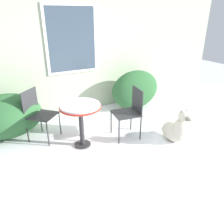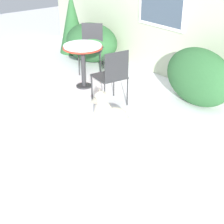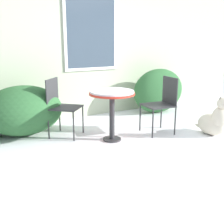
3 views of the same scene
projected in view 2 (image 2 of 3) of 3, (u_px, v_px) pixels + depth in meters
The scene contains 8 objects.
ground_plane at pixel (74, 107), 5.74m from camera, with size 16.00×16.00×0.00m, color white.
shrub_left at pixel (91, 42), 7.66m from camera, with size 1.33×1.04×0.84m.
shrub_middle at pixel (199, 77), 5.61m from camera, with size 1.27×0.61×0.97m.
evergreen_bush at pixel (72, 23), 8.11m from camera, with size 0.65×0.65×1.41m.
patio_table at pixel (83, 52), 6.19m from camera, with size 0.72×0.72×0.81m.
patio_chair_near_table at pixel (91, 45), 7.02m from camera, with size 0.67×0.67×0.96m.
patio_chair_far_side at pixel (112, 75), 5.54m from camera, with size 0.53×0.53×0.96m.
dog at pixel (109, 116), 4.90m from camera, with size 0.38×0.74×0.70m.
Camera 2 is at (4.39, -2.74, 2.56)m, focal length 55.00 mm.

